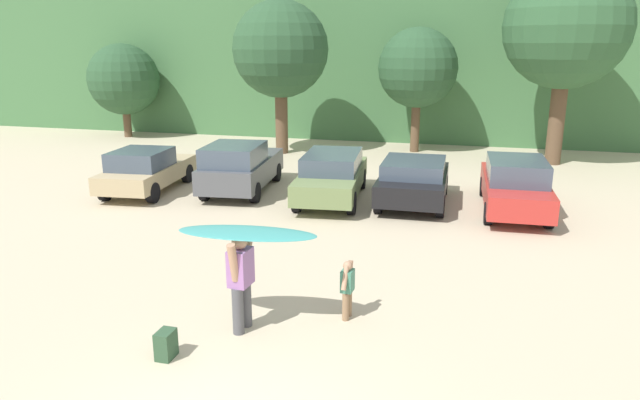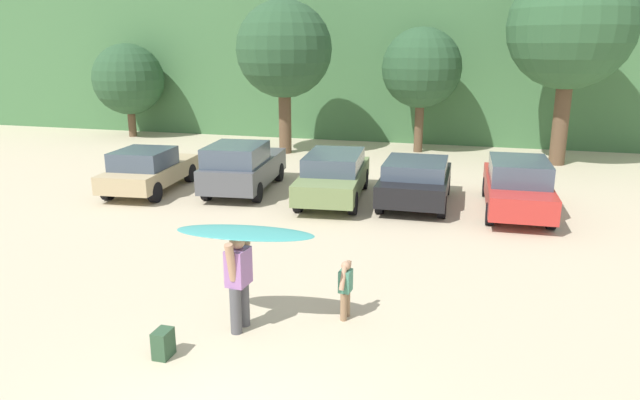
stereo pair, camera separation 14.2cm
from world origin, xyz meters
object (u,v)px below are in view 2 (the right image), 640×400
parked_car_dark_gray (243,166)px  person_child (345,286)px  parked_car_tan (149,169)px  backpack_dropped (163,344)px  person_adult (239,276)px  parked_car_black (416,180)px  surfboard_teal (245,233)px  parked_car_red (517,185)px  parked_car_olive_green (334,175)px

parked_car_dark_gray → person_child: (5.27, -7.89, -0.24)m
parked_car_tan → backpack_dropped: 10.85m
person_adult → parked_car_black: bearing=-98.0°
person_child → surfboard_teal: (-1.53, -0.79, 1.11)m
parked_car_red → person_child: parked_car_red is taller
person_child → parked_car_tan: bearing=-36.1°
person_child → parked_car_dark_gray: bearing=-51.6°
parked_car_tan → backpack_dropped: size_ratio=9.50×
parked_car_dark_gray → parked_car_olive_green: bearing=-98.5°
parked_car_dark_gray → surfboard_teal: (3.74, -8.68, 0.87)m
parked_car_tan → person_child: (8.25, -7.11, -0.13)m
parked_car_red → backpack_dropped: size_ratio=10.49×
person_adult → backpack_dropped: person_adult is taller
parked_car_tan → surfboard_teal: surfboard_teal is taller
parked_car_dark_gray → backpack_dropped: size_ratio=10.04×
parked_car_red → person_adult: person_adult is taller
parked_car_red → backpack_dropped: parked_car_red is taller
parked_car_black → person_child: parked_car_black is taller
parked_car_tan → parked_car_red: 11.51m
parked_car_olive_green → parked_car_red: size_ratio=1.02×
parked_car_tan → backpack_dropped: (5.83, -9.14, -0.51)m
parked_car_dark_gray → person_child: parked_car_dark_gray is taller
parked_car_olive_green → surfboard_teal: 8.62m
parked_car_black → parked_car_dark_gray: bearing=89.1°
parked_car_black → backpack_dropped: (-2.76, -9.93, -0.51)m
surfboard_teal → parked_car_dark_gray: bearing=-71.9°
surfboard_teal → parked_car_red: bearing=-124.1°
parked_car_olive_green → person_child: (2.17, -7.75, -0.18)m
parked_car_olive_green → surfboard_teal: size_ratio=2.01×
parked_car_olive_green → backpack_dropped: bearing=173.1°
parked_car_tan → person_adult: bearing=-145.6°
parked_car_tan → parked_car_red: bearing=-91.6°
surfboard_teal → backpack_dropped: (-0.89, -1.24, -1.49)m
parked_car_dark_gray → person_adult: person_adult is taller
parked_car_tan → parked_car_red: (11.49, 0.73, 0.06)m
parked_car_olive_green → surfboard_teal: surfboard_teal is taller
parked_car_dark_gray → person_child: size_ratio=4.22×
parked_car_olive_green → parked_car_black: parked_car_olive_green is taller
parked_car_black → parked_car_red: 2.90m
parked_car_tan → surfboard_teal: 10.42m
parked_car_red → person_child: 8.48m
person_child → parked_car_red: bearing=-107.8°
parked_car_dark_gray → parked_car_red: parked_car_dark_gray is taller
surfboard_teal → backpack_dropped: bearing=49.0°
parked_car_black → surfboard_teal: surfboard_teal is taller
parked_car_dark_gray → person_child: bearing=-152.2°
parked_car_dark_gray → backpack_dropped: (2.85, -9.92, -0.62)m
parked_car_olive_green → parked_car_black: bearing=-92.0°
parked_car_dark_gray → person_adult: size_ratio=2.63×
parked_car_tan → parked_car_dark_gray: 3.08m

